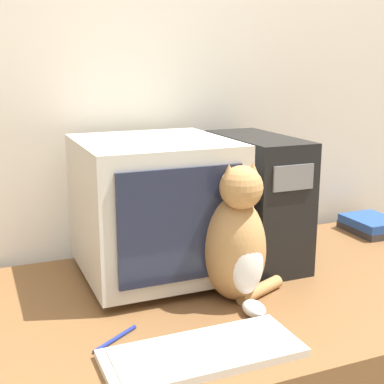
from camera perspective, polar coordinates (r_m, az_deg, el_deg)
The scene contains 7 objects.
wall_back at distance 1.77m, azimuth -4.05°, elevation 10.72°, with size 7.00×0.05×2.50m.
crt_monitor at distance 1.50m, azimuth -4.02°, elevation -1.63°, with size 0.41×0.42×0.40m.
computer_tower at distance 1.65m, azimuth 6.89°, elevation -0.75°, with size 0.18×0.39×0.39m.
keyboard at distance 1.17m, azimuth 1.15°, elevation -16.79°, with size 0.42×0.17×0.02m.
cat at distance 1.37m, azimuth 4.72°, elevation -5.46°, with size 0.23×0.25×0.37m.
book_stack at distance 2.04m, azimuth 18.41°, elevation -3.34°, with size 0.15×0.21×0.06m.
pen at distance 1.24m, azimuth -8.19°, elevation -15.24°, with size 0.12×0.08×0.01m.
Camera 1 is at (-0.56, -0.78, 1.34)m, focal length 50.00 mm.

